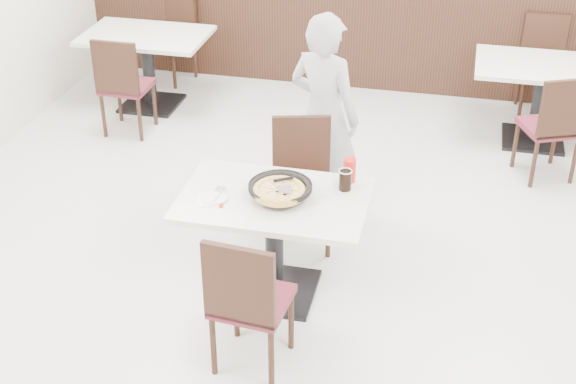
% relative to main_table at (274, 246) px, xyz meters
% --- Properties ---
extents(floor, '(7.00, 7.00, 0.00)m').
position_rel_main_table_xyz_m(floor, '(0.04, 0.16, -0.38)').
color(floor, '#AFAFAB').
rests_on(floor, ground).
extents(wainscot_back, '(5.90, 0.03, 1.10)m').
position_rel_main_table_xyz_m(wainscot_back, '(0.04, 3.64, 0.18)').
color(wainscot_back, black).
rests_on(wainscot_back, floor).
extents(main_table, '(1.29, 0.94, 0.75)m').
position_rel_main_table_xyz_m(main_table, '(0.00, 0.00, 0.00)').
color(main_table, beige).
rests_on(main_table, floor).
extents(chair_near, '(0.46, 0.46, 0.95)m').
position_rel_main_table_xyz_m(chair_near, '(0.04, -0.69, 0.10)').
color(chair_near, black).
rests_on(chair_near, floor).
extents(chair_far, '(0.51, 0.51, 0.95)m').
position_rel_main_table_xyz_m(chair_far, '(0.05, 0.62, 0.10)').
color(chair_far, black).
rests_on(chair_far, floor).
extents(trivet, '(0.13, 0.13, 0.04)m').
position_rel_main_table_xyz_m(trivet, '(0.07, -0.01, 0.39)').
color(trivet, black).
rests_on(trivet, main_table).
extents(pizza_pan, '(0.38, 0.38, 0.01)m').
position_rel_main_table_xyz_m(pizza_pan, '(0.04, 0.02, 0.42)').
color(pizza_pan, black).
rests_on(pizza_pan, trivet).
extents(pizza, '(0.38, 0.38, 0.02)m').
position_rel_main_table_xyz_m(pizza, '(0.04, -0.03, 0.44)').
color(pizza, tan).
rests_on(pizza, pizza_pan).
extents(pizza_server, '(0.11, 0.12, 0.00)m').
position_rel_main_table_xyz_m(pizza_server, '(0.08, -0.04, 0.47)').
color(pizza_server, silver).
rests_on(pizza_server, pizza).
extents(napkin, '(0.20, 0.20, 0.00)m').
position_rel_main_table_xyz_m(napkin, '(-0.38, -0.12, 0.38)').
color(napkin, white).
rests_on(napkin, main_table).
extents(side_plate, '(0.19, 0.19, 0.01)m').
position_rel_main_table_xyz_m(side_plate, '(-0.36, -0.11, 0.38)').
color(side_plate, white).
rests_on(side_plate, napkin).
extents(fork, '(0.03, 0.15, 0.00)m').
position_rel_main_table_xyz_m(fork, '(-0.34, -0.08, 0.39)').
color(fork, silver).
rests_on(fork, side_plate).
extents(cola_glass, '(0.09, 0.09, 0.13)m').
position_rel_main_table_xyz_m(cola_glass, '(0.42, 0.20, 0.44)').
color(cola_glass, black).
rests_on(cola_glass, main_table).
extents(red_cup, '(0.09, 0.09, 0.16)m').
position_rel_main_table_xyz_m(red_cup, '(0.43, 0.31, 0.45)').
color(red_cup, '#B61A11').
rests_on(red_cup, main_table).
extents(diner_person, '(0.69, 0.57, 1.61)m').
position_rel_main_table_xyz_m(diner_person, '(0.10, 1.16, 0.43)').
color(diner_person, '#AEAEB3').
rests_on(diner_person, floor).
extents(bg_table_left, '(1.21, 0.82, 0.75)m').
position_rel_main_table_xyz_m(bg_table_left, '(-1.95, 2.72, 0.00)').
color(bg_table_left, beige).
rests_on(bg_table_left, floor).
extents(bg_chair_left_near, '(0.43, 0.43, 0.95)m').
position_rel_main_table_xyz_m(bg_chair_left_near, '(-1.93, 2.12, 0.10)').
color(bg_chair_left_near, black).
rests_on(bg_chair_left_near, floor).
extents(bg_chair_left_far, '(0.53, 0.53, 0.95)m').
position_rel_main_table_xyz_m(bg_chair_left_far, '(-1.98, 3.41, 0.10)').
color(bg_chair_left_far, black).
rests_on(bg_chair_left_far, floor).
extents(bg_table_right, '(1.25, 0.87, 0.75)m').
position_rel_main_table_xyz_m(bg_table_right, '(1.79, 2.76, 0.00)').
color(bg_table_right, beige).
rests_on(bg_table_right, floor).
extents(bg_chair_right_near, '(0.55, 0.55, 0.95)m').
position_rel_main_table_xyz_m(bg_chair_right_near, '(1.83, 2.10, 0.10)').
color(bg_chair_right_near, black).
rests_on(bg_chair_right_near, floor).
extents(bg_chair_right_far, '(0.45, 0.45, 0.95)m').
position_rel_main_table_xyz_m(bg_chair_right_far, '(1.84, 3.40, 0.10)').
color(bg_chair_right_far, black).
rests_on(bg_chair_right_far, floor).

